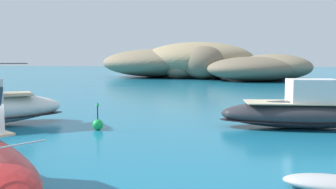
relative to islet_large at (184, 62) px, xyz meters
The scene contains 5 objects.
islet_large is the anchor object (origin of this frame).
islet_small 17.72m from the islet_large, 24.23° to the right, with size 23.14×27.47×4.75m.
motorboat_charcoal 58.92m from the islet_large, 75.31° to the right, with size 9.20×3.59×2.64m.
dinghy_tender 68.47m from the islet_large, 78.18° to the right, with size 2.86×1.41×0.58m.
channel_buoy 59.81m from the islet_large, 85.96° to the right, with size 0.56×0.56×1.48m.
Camera 1 is at (7.04, -7.98, 3.66)m, focal length 39.42 mm.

